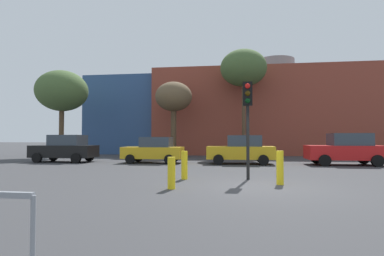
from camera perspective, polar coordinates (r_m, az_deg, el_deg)
The scene contains 13 objects.
ground_plane at distance 10.44m, azimuth 11.96°, elevation -10.46°, with size 200.00×200.00×0.00m, color #38383A.
building_backdrop at distance 35.21m, azimuth 15.18°, elevation 2.25°, with size 38.86×13.48×10.19m.
parked_car_0 at distance 22.16m, azimuth -22.27°, elevation -3.50°, with size 4.12×2.02×1.78m.
parked_car_1 at distance 19.84m, azimuth -7.02°, elevation -4.04°, with size 3.78×1.86×1.64m.
parked_car_2 at distance 19.18m, azimuth 9.07°, elevation -3.96°, with size 4.02×1.97×1.74m.
parked_car_3 at distance 20.22m, azimuth 26.43°, elevation -3.52°, with size 4.28×2.10×1.85m.
traffic_light_island at distance 12.00m, azimuth 10.19°, elevation 3.72°, with size 0.37×0.37×3.71m.
bare_tree_0 at distance 28.18m, azimuth -22.77°, elevation 6.23°, with size 4.22×4.22×7.20m.
bare_tree_1 at distance 26.33m, azimuth -3.39°, elevation 5.55°, with size 3.11×3.11×6.33m.
bare_tree_2 at distance 26.69m, azimuth 9.42°, elevation 10.71°, with size 3.86×3.86×8.97m.
bollard_yellow_0 at distance 10.95m, azimuth 15.85°, elevation -7.02°, with size 0.24×0.24×1.14m, color yellow.
bollard_yellow_1 at distance 9.69m, azimuth -3.80°, elevation -8.24°, with size 0.24×0.24×0.98m, color yellow.
bollard_yellow_2 at distance 11.92m, azimuth -1.40°, elevation -6.83°, with size 0.24×0.24×1.08m, color yellow.
Camera 1 is at (-0.72, -10.29, 1.56)m, focal length 29.05 mm.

